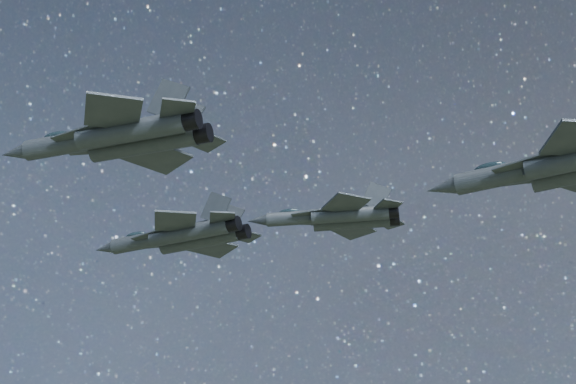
% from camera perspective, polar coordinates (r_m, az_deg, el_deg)
% --- Properties ---
extents(jet_lead, '(18.57, 13.09, 4.70)m').
position_cam_1_polar(jet_lead, '(90.89, -6.83, -2.84)').
color(jet_lead, '#2D3438').
extents(jet_left, '(16.14, 10.78, 4.09)m').
position_cam_1_polar(jet_left, '(88.80, 3.27, -1.63)').
color(jet_left, '#2D3438').
extents(jet_right, '(17.99, 12.42, 4.52)m').
position_cam_1_polar(jet_right, '(66.46, -10.75, 3.51)').
color(jet_right, '#2D3438').
extents(jet_slot, '(20.08, 14.30, 5.12)m').
position_cam_1_polar(jet_slot, '(72.02, 17.79, 1.75)').
color(jet_slot, '#2D3438').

